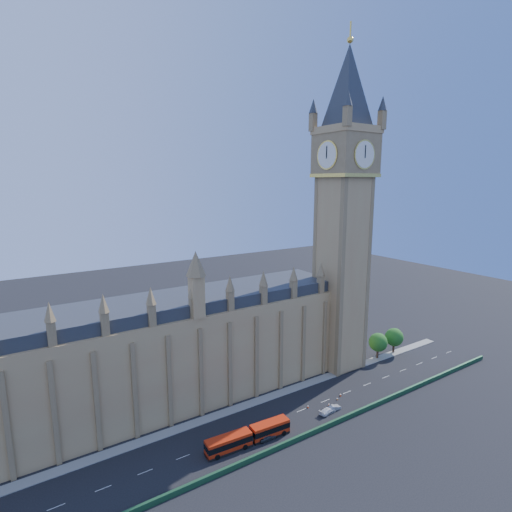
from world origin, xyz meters
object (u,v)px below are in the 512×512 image
red_bus (249,436)px  car_white (328,411)px  car_grey (267,437)px  car_silver (334,408)px

red_bus → car_white: red_bus is taller
car_grey → car_white: bearing=-87.9°
car_grey → car_white: 18.55m
car_silver → red_bus: bearing=88.3°
red_bus → car_grey: red_bus is taller
car_grey → car_silver: car_grey is taller
red_bus → car_grey: bearing=-11.8°
car_grey → car_silver: size_ratio=1.03×
red_bus → car_white: size_ratio=4.15×
car_white → red_bus: bearing=80.9°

